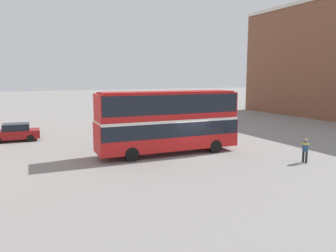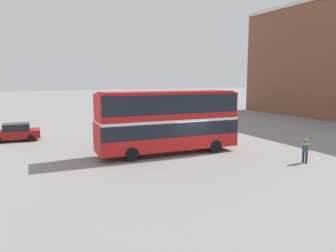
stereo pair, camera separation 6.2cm
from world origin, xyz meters
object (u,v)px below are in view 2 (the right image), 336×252
Objects in this scene: double_decker_bus at (168,118)px; pedestrian_foreground at (305,148)px; parked_car_kerb_near at (15,132)px; parked_car_kerb_far at (167,124)px.

double_decker_bus reaches higher than pedestrian_foreground.
parked_car_kerb_near reaches higher than parked_car_kerb_far.
pedestrian_foreground is at bearing 139.58° from parked_car_kerb_near.
double_decker_bus is at bearing 138.27° from parked_car_kerb_near.
parked_car_kerb_near is 14.30m from parked_car_kerb_far.
pedestrian_foreground is 15.46m from parked_car_kerb_far.
double_decker_bus is at bearing -44.76° from pedestrian_foreground.
double_decker_bus is 2.15× the size of parked_car_kerb_far.
pedestrian_foreground is 0.38× the size of parked_car_kerb_near.
parked_car_kerb_far is (14.26, -1.08, -0.01)m from parked_car_kerb_near.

